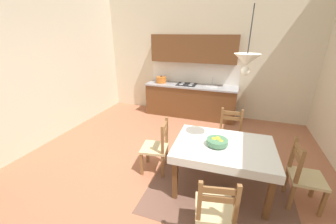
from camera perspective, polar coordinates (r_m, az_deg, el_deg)
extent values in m
cube|color=#AD6B4C|center=(3.73, -0.53, -16.74)|extent=(6.18, 6.47, 0.10)
cube|color=beige|center=(5.84, 9.96, 18.44)|extent=(6.18, 0.12, 3.96)
cube|color=beige|center=(4.74, -36.28, 14.13)|extent=(0.12, 6.47, 3.96)
cube|color=brown|center=(3.42, 13.96, -20.62)|extent=(2.10, 1.60, 0.01)
cube|color=brown|center=(5.81, 6.24, 3.02)|extent=(2.47, 0.60, 0.86)
cube|color=#9E9EA3|center=(5.68, 6.40, 7.30)|extent=(2.50, 0.63, 0.04)
cube|color=white|center=(5.90, 7.21, 10.75)|extent=(2.47, 0.01, 0.55)
cube|color=brown|center=(5.66, 7.16, 17.19)|extent=(2.28, 0.34, 0.70)
cube|color=black|center=(5.70, 5.45, -1.46)|extent=(2.43, 0.02, 0.09)
cylinder|color=silver|center=(5.59, 12.02, 6.90)|extent=(0.34, 0.34, 0.02)
cylinder|color=silver|center=(5.70, 12.31, 8.34)|extent=(0.02, 0.02, 0.22)
cube|color=black|center=(5.71, 5.22, 7.69)|extent=(0.52, 0.42, 0.01)
cylinder|color=silver|center=(5.64, 3.67, 7.70)|extent=(0.11, 0.11, 0.01)
cylinder|color=silver|center=(5.58, 6.26, 7.46)|extent=(0.11, 0.11, 0.01)
cylinder|color=silver|center=(5.83, 4.22, 8.14)|extent=(0.11, 0.11, 0.01)
cylinder|color=silver|center=(5.77, 6.73, 7.91)|extent=(0.11, 0.11, 0.01)
cylinder|color=orange|center=(5.89, -1.90, 8.90)|extent=(0.28, 0.28, 0.15)
cylinder|color=orange|center=(5.87, -1.91, 9.71)|extent=(0.29, 0.29, 0.02)
sphere|color=black|center=(5.87, -1.91, 9.95)|extent=(0.04, 0.04, 0.04)
cube|color=brown|center=(3.07, 15.39, -9.09)|extent=(1.37, 1.00, 0.02)
cube|color=brown|center=(3.00, 2.01, -17.69)|extent=(0.07, 0.07, 0.73)
cube|color=brown|center=(3.01, 26.60, -20.32)|extent=(0.07, 0.07, 0.73)
cube|color=brown|center=(3.66, 5.49, -9.78)|extent=(0.07, 0.07, 0.73)
cube|color=brown|center=(3.67, 24.84, -11.87)|extent=(0.07, 0.07, 0.73)
cube|color=white|center=(3.06, 15.42, -8.88)|extent=(1.43, 1.06, 0.00)
cube|color=white|center=(2.67, 14.73, -15.34)|extent=(1.40, 0.06, 0.12)
cube|color=white|center=(3.54, 15.72, -5.74)|extent=(1.40, 0.06, 0.12)
cube|color=white|center=(3.17, 2.50, -8.25)|extent=(0.04, 1.01, 0.12)
cube|color=white|center=(3.17, 28.19, -11.01)|extent=(0.04, 1.01, 0.12)
cube|color=#D1BC89|center=(3.43, 34.32, -14.98)|extent=(0.43, 0.43, 0.04)
cube|color=olive|center=(3.75, 35.59, -16.31)|extent=(0.05, 0.05, 0.41)
cube|color=olive|center=(3.49, 37.26, -19.78)|extent=(0.05, 0.05, 0.41)
cube|color=olive|center=(3.51, 30.84, -12.71)|extent=(0.05, 0.05, 0.93)
cube|color=olive|center=(3.22, 32.11, -16.19)|extent=(0.05, 0.05, 0.93)
cube|color=olive|center=(3.18, 32.77, -8.74)|extent=(0.03, 0.32, 0.07)
cube|color=olive|center=(3.22, 32.39, -10.38)|extent=(0.03, 0.32, 0.07)
cube|color=#D1BC89|center=(2.56, 12.83, -24.77)|extent=(0.50, 0.50, 0.04)
cube|color=olive|center=(2.84, 8.12, -25.23)|extent=(0.05, 0.05, 0.41)
cube|color=olive|center=(2.87, 16.08, -25.29)|extent=(0.05, 0.05, 0.41)
cube|color=olive|center=(2.40, 8.46, -27.21)|extent=(0.05, 0.05, 0.93)
cube|color=olive|center=(2.44, 17.98, -27.17)|extent=(0.05, 0.05, 0.93)
cube|color=olive|center=(2.15, 14.17, -20.55)|extent=(0.32, 0.09, 0.07)
cube|color=olive|center=(2.22, 13.91, -22.58)|extent=(0.32, 0.09, 0.07)
cube|color=#D1BC89|center=(3.51, -3.82, -9.97)|extent=(0.48, 0.48, 0.04)
cube|color=olive|center=(3.53, -7.36, -14.27)|extent=(0.05, 0.05, 0.41)
cube|color=olive|center=(3.82, -5.76, -11.19)|extent=(0.05, 0.05, 0.41)
cube|color=olive|center=(3.31, -1.49, -11.36)|extent=(0.05, 0.05, 0.93)
cube|color=olive|center=(3.61, -0.35, -8.31)|extent=(0.05, 0.05, 0.93)
cube|color=olive|center=(3.28, -0.93, -4.11)|extent=(0.08, 0.32, 0.07)
cube|color=olive|center=(3.32, -0.92, -5.75)|extent=(0.08, 0.32, 0.07)
cube|color=#D1BC89|center=(4.00, 16.87, -6.73)|extent=(0.44, 0.44, 0.04)
cube|color=olive|center=(3.97, 19.13, -11.05)|extent=(0.05, 0.05, 0.41)
cube|color=olive|center=(3.95, 13.85, -10.55)|extent=(0.05, 0.05, 0.41)
cube|color=olive|center=(4.16, 19.42, -5.41)|extent=(0.05, 0.05, 0.93)
cube|color=olive|center=(4.14, 14.46, -4.91)|extent=(0.05, 0.05, 0.93)
cube|color=olive|center=(4.00, 17.52, -0.30)|extent=(0.32, 0.04, 0.07)
cube|color=olive|center=(4.04, 17.36, -1.69)|extent=(0.32, 0.04, 0.07)
cylinder|color=#4C7F5B|center=(3.02, 13.50, -8.84)|extent=(0.17, 0.16, 0.02)
cylinder|color=#4C7F5B|center=(2.99, 13.58, -8.07)|extent=(0.30, 0.30, 0.07)
sphere|color=gold|center=(3.00, 12.66, -7.68)|extent=(0.09, 0.09, 0.09)
sphere|color=gold|center=(2.97, 14.60, -8.27)|extent=(0.08, 0.08, 0.08)
sphere|color=gold|center=(3.01, 13.67, -7.55)|extent=(0.10, 0.10, 0.10)
cylinder|color=black|center=(2.71, 22.15, 20.28)|extent=(0.01, 0.01, 0.57)
cone|color=silver|center=(2.73, 21.18, 13.51)|extent=(0.32, 0.32, 0.14)
sphere|color=white|center=(2.75, 20.79, 10.64)|extent=(0.11, 0.11, 0.11)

